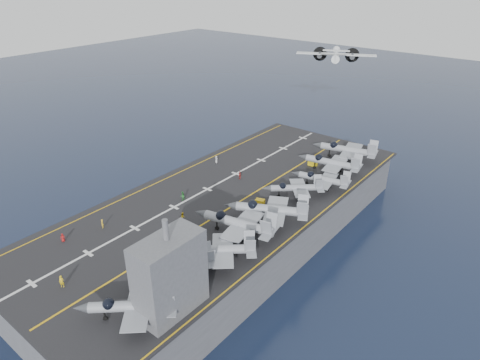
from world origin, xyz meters
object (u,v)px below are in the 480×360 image
Objects in this scene: island_superstructure at (169,267)px; transport_plane at (336,59)px; tow_cart_a at (159,249)px; fighter_jet_0 at (132,305)px.

transport_plane is (-22.82, 89.28, 11.48)m from island_superstructure.
transport_plane is at bearing 97.71° from tow_cart_a.
tow_cart_a is at bearing 146.44° from island_superstructure.
island_superstructure is 92.86m from transport_plane.
fighter_jet_0 is at bearing -54.25° from tow_cart_a.
transport_plane is (-11.02, 81.45, 18.37)m from tow_cart_a.
tow_cart_a is (-11.80, 7.83, -6.89)m from island_superstructure.
tow_cart_a is at bearing 125.75° from fighter_jet_0.
fighter_jet_0 reaches higher than tow_cart_a.
tow_cart_a is 84.22m from transport_plane.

